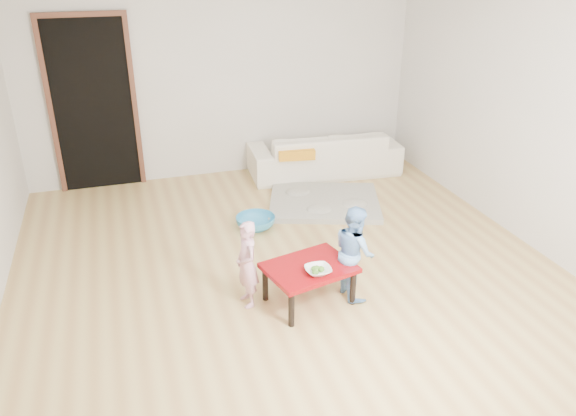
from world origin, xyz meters
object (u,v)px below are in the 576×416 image
sofa (324,153)px  red_table (309,284)px  child_pink (247,264)px  basin (256,222)px  child_blue (354,251)px  bowl (318,270)px

sofa → red_table: sofa is taller
child_pink → basin: size_ratio=1.80×
sofa → child_blue: 2.89m
red_table → child_pink: 0.56m
child_blue → child_pink: bearing=81.0°
bowl → child_blue: 0.41m
red_table → child_blue: (0.41, 0.01, 0.24)m
bowl → child_blue: size_ratio=0.25×
red_table → child_blue: bearing=1.4°
sofa → red_table: size_ratio=2.77×
child_pink → red_table: bearing=68.7°
red_table → bowl: bearing=-77.5°
bowl → child_pink: child_pink is taller
sofa → child_blue: size_ratio=2.36×
sofa → red_table: bearing=70.7°
child_blue → red_table: bearing=90.2°
red_table → basin: red_table is taller
bowl → basin: size_ratio=0.50×
bowl → basin: (-0.11, 1.61, -0.31)m
child_pink → child_blue: (0.91, -0.12, 0.03)m
red_table → basin: (-0.08, 1.48, -0.11)m
sofa → child_pink: 3.15m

